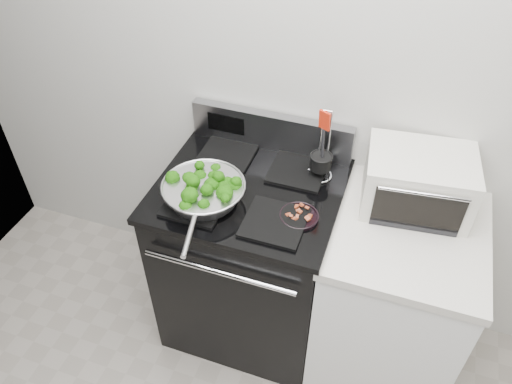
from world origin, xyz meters
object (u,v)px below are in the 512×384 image
at_px(skillet, 204,191).
at_px(bacon_plate, 299,214).
at_px(utensil_holder, 320,165).
at_px(toaster_oven, 418,181).
at_px(gas_range, 250,257).

bearing_deg(skillet, bacon_plate, -7.79).
xyz_separation_m(skillet, bacon_plate, (0.40, 0.04, -0.04)).
bearing_deg(utensil_holder, skillet, -118.87).
distance_m(bacon_plate, utensil_holder, 0.28).
bearing_deg(toaster_oven, gas_range, -173.16).
height_order(gas_range, toaster_oven, toaster_oven).
bearing_deg(bacon_plate, toaster_oven, 32.38).
xyz_separation_m(bacon_plate, utensil_holder, (0.02, 0.28, 0.04)).
relative_size(skillet, toaster_oven, 1.19).
xyz_separation_m(gas_range, utensil_holder, (0.27, 0.17, 0.52)).
xyz_separation_m(skillet, toaster_oven, (0.82, 0.30, 0.04)).
relative_size(utensil_holder, toaster_oven, 0.75).
relative_size(skillet, bacon_plate, 3.40).
bearing_deg(utensil_holder, toaster_oven, 22.49).
height_order(utensil_holder, toaster_oven, utensil_holder).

